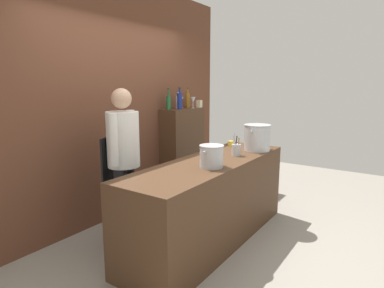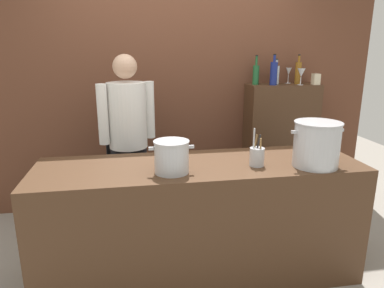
% 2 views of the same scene
% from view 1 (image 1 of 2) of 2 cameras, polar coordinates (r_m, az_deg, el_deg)
% --- Properties ---
extents(ground_plane, '(8.00, 8.00, 0.00)m').
position_cam_1_polar(ground_plane, '(3.75, 3.11, -16.48)').
color(ground_plane, gray).
extents(brick_back_panel, '(4.40, 0.10, 3.00)m').
position_cam_1_polar(brick_back_panel, '(4.24, -13.21, 7.51)').
color(brick_back_panel, brown).
rests_on(brick_back_panel, ground_plane).
extents(prep_counter, '(2.35, 0.70, 0.90)m').
position_cam_1_polar(prep_counter, '(3.57, 3.18, -10.03)').
color(prep_counter, '#472D1C').
rests_on(prep_counter, ground_plane).
extents(bar_cabinet, '(0.76, 0.32, 1.33)m').
position_cam_1_polar(bar_cabinet, '(5.06, -1.67, -1.30)').
color(bar_cabinet, '#472D1C').
rests_on(bar_cabinet, ground_plane).
extents(chef, '(0.50, 0.40, 1.66)m').
position_cam_1_polar(chef, '(3.50, -12.00, -1.86)').
color(chef, black).
rests_on(chef, ground_plane).
extents(stockpot_large, '(0.39, 0.33, 0.32)m').
position_cam_1_polar(stockpot_large, '(4.02, 11.37, 1.11)').
color(stockpot_large, '#B7BABF').
rests_on(stockpot_large, prep_counter).
extents(stockpot_small, '(0.30, 0.24, 0.22)m').
position_cam_1_polar(stockpot_small, '(3.16, 3.44, -2.16)').
color(stockpot_small, '#B7BABF').
rests_on(stockpot_small, prep_counter).
extents(utensil_crock, '(0.10, 0.10, 0.27)m').
position_cam_1_polar(utensil_crock, '(3.71, 7.78, -0.97)').
color(utensil_crock, '#B7BABF').
rests_on(utensil_crock, prep_counter).
extents(butter_jar, '(0.08, 0.08, 0.06)m').
position_cam_1_polar(butter_jar, '(4.31, 6.84, 0.13)').
color(butter_jar, yellow).
rests_on(butter_jar, prep_counter).
extents(wine_bottle_cobalt, '(0.08, 0.08, 0.31)m').
position_cam_1_polar(wine_bottle_cobalt, '(4.81, -2.17, 7.61)').
color(wine_bottle_cobalt, navy).
rests_on(wine_bottle_cobalt, bar_cabinet).
extents(wine_bottle_clear, '(0.06, 0.06, 0.26)m').
position_cam_1_polar(wine_bottle_clear, '(4.90, -2.49, 7.41)').
color(wine_bottle_clear, silver).
rests_on(wine_bottle_clear, bar_cabinet).
extents(wine_bottle_green, '(0.07, 0.07, 0.30)m').
position_cam_1_polar(wine_bottle_green, '(4.73, -4.14, 7.36)').
color(wine_bottle_green, '#1E592D').
rests_on(wine_bottle_green, bar_cabinet).
extents(wine_bottle_amber, '(0.06, 0.06, 0.31)m').
position_cam_1_polar(wine_bottle_amber, '(5.10, -0.76, 7.74)').
color(wine_bottle_amber, '#8C5919').
rests_on(wine_bottle_amber, bar_cabinet).
extents(wine_glass_short, '(0.08, 0.08, 0.17)m').
position_cam_1_polar(wine_glass_short, '(5.01, 0.17, 7.71)').
color(wine_glass_short, silver).
rests_on(wine_glass_short, bar_cabinet).
extents(wine_glass_wide, '(0.07, 0.07, 0.17)m').
position_cam_1_polar(wine_glass_wide, '(5.07, -1.88, 7.72)').
color(wine_glass_wide, silver).
rests_on(wine_glass_wide, bar_cabinet).
extents(spice_tin_cream, '(0.07, 0.07, 0.11)m').
position_cam_1_polar(spice_tin_cream, '(5.15, 1.29, 7.07)').
color(spice_tin_cream, beige).
rests_on(spice_tin_cream, bar_cabinet).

